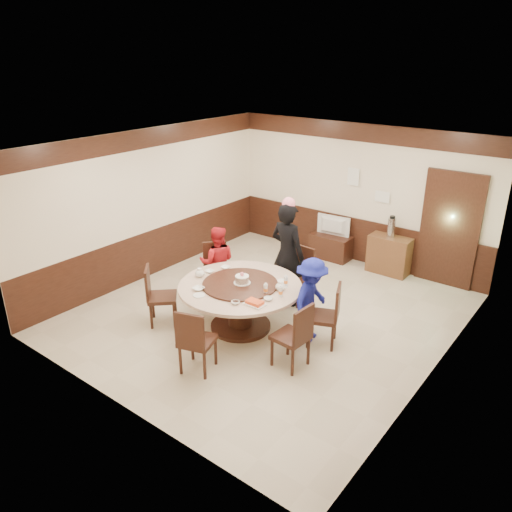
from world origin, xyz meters
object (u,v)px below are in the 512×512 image
Objects in this scene: person_standing at (287,254)px; tv_stand at (331,247)px; thermos at (391,227)px; television at (332,226)px; banquet_table at (240,297)px; person_blue at (311,300)px; shrimp_platter at (255,303)px; birthday_cake at (242,279)px; side_cabinet at (389,255)px; person_red at (217,262)px.

person_standing reaches higher than tv_stand.
television is at bearing -178.64° from thermos.
banquet_table is 1.12m from person_blue.
person_standing is (0.07, 1.17, 0.37)m from banquet_table.
thermos is at bearing 1.36° from tv_stand.
banquet_table is 2.24× the size of tv_stand.
shrimp_platter is 0.42× the size of television.
banquet_table is at bearing -84.65° from tv_stand.
banquet_table is 0.72m from shrimp_platter.
banquet_table is at bearing 147.00° from shrimp_platter.
birthday_cake reaches higher than side_cabinet.
television is at bearing 103.28° from shrimp_platter.
thermos reaches higher than side_cabinet.
banquet_table is at bearing 90.42° from television.
person_blue is at bearing -88.24° from thermos.
thermos is (0.95, 3.42, 0.41)m from banquet_table.
television is (-0.34, 3.37, -0.14)m from birthday_cake.
banquet_table is at bearing -105.74° from side_cabinet.
shrimp_platter reaches higher than side_cabinet.
birthday_cake is 0.37× the size of television.
birthday_cake is 0.31× the size of tv_stand.
television is at bearing 95.74° from birthday_cake.
thermos is at bearing 84.30° from shrimp_platter.
shrimp_platter is (1.58, -0.98, 0.12)m from person_red.
person_red is 2.90m from tv_stand.
birthday_cake is 3.39m from television.
person_standing reaches higher than person_red.
television is (-0.39, 2.22, -0.19)m from person_standing.
person_red is at bearing -124.88° from thermos.
person_red is at bearing 71.05° from television.
shrimp_platter is 0.79× the size of thermos.
person_standing is 4.74× the size of thermos.
thermos is (-0.02, 0.00, 0.56)m from side_cabinet.
television is at bearing 0.00° from tv_stand.
side_cabinet is (0.96, 3.42, -0.16)m from banquet_table.
person_red is 4.99× the size of birthday_cake.
tv_stand is at bearing -178.64° from thermos.
shrimp_platter is (-0.47, -0.76, 0.12)m from person_blue.
person_red is 0.99× the size of person_blue.
shrimp_platter is (0.57, -0.37, 0.24)m from banquet_table.
side_cabinet is at bearing 1.34° from tv_stand.
shrimp_platter reaches higher than banquet_table.
person_standing is 1.27m from person_blue.
person_blue is 1.65× the size of side_cabinet.
person_blue is 1.83× the size of television.
person_red reaches higher than shrimp_platter.
birthday_cake is at bearing 46.38° from banquet_table.
person_red is at bearing 149.03° from banquet_table.
person_standing reaches higher than side_cabinet.
banquet_table is 3.57m from thermos.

